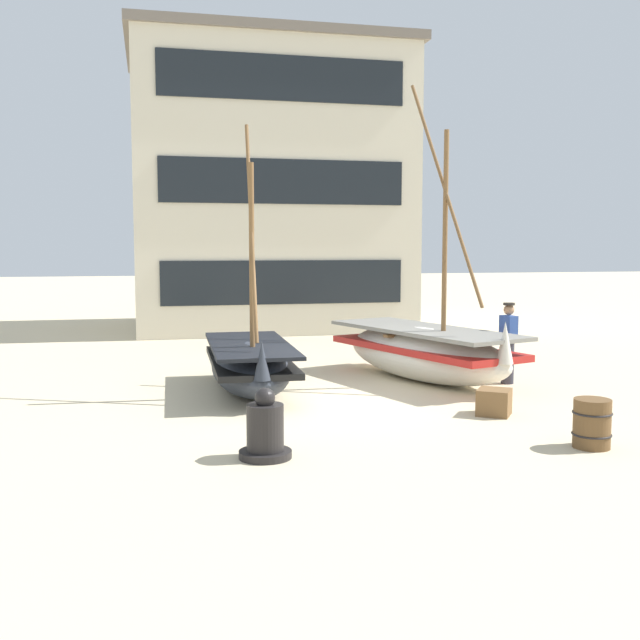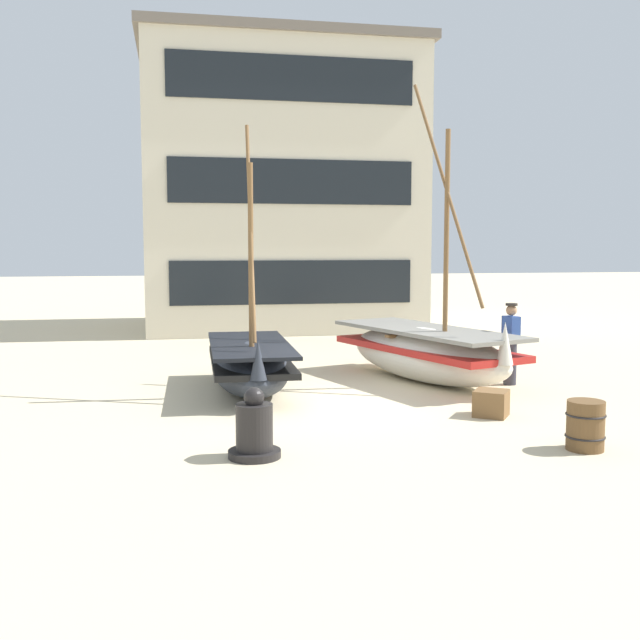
{
  "view_description": "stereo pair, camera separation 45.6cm",
  "coord_description": "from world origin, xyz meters",
  "px_view_note": "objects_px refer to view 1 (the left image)",
  "views": [
    {
      "loc": [
        -3.26,
        -13.24,
        2.85
      ],
      "look_at": [
        0.0,
        1.0,
        1.4
      ],
      "focal_mm": 41.93,
      "sensor_mm": 36.0,
      "label": 1
    },
    {
      "loc": [
        -2.81,
        -13.34,
        2.85
      ],
      "look_at": [
        0.0,
        1.0,
        1.4
      ],
      "focal_mm": 41.93,
      "sensor_mm": 36.0,
      "label": 2
    }
  ],
  "objects_px": {
    "capstan_winch": "(265,431)",
    "fishing_boat_near_left": "(425,351)",
    "fishing_boat_centre_large": "(250,365)",
    "wooden_barrel": "(592,423)",
    "harbor_building_main": "(267,189)",
    "cargo_crate": "(494,402)",
    "fisherman_by_hull": "(508,344)"
  },
  "relations": [
    {
      "from": "fisherman_by_hull",
      "to": "capstan_winch",
      "type": "relative_size",
      "value": 1.76
    },
    {
      "from": "fishing_boat_centre_large",
      "to": "capstan_winch",
      "type": "xyz_separation_m",
      "value": [
        -0.41,
        -4.6,
        -0.17
      ]
    },
    {
      "from": "cargo_crate",
      "to": "harbor_building_main",
      "type": "distance_m",
      "value": 15.7
    },
    {
      "from": "fishing_boat_centre_large",
      "to": "cargo_crate",
      "type": "distance_m",
      "value": 4.77
    },
    {
      "from": "fishing_boat_near_left",
      "to": "cargo_crate",
      "type": "relative_size",
      "value": 11.73
    },
    {
      "from": "wooden_barrel",
      "to": "harbor_building_main",
      "type": "height_order",
      "value": "harbor_building_main"
    },
    {
      "from": "wooden_barrel",
      "to": "harbor_building_main",
      "type": "distance_m",
      "value": 17.82
    },
    {
      "from": "fisherman_by_hull",
      "to": "wooden_barrel",
      "type": "relative_size",
      "value": 2.41
    },
    {
      "from": "capstan_winch",
      "to": "cargo_crate",
      "type": "distance_m",
      "value": 4.5
    },
    {
      "from": "capstan_winch",
      "to": "cargo_crate",
      "type": "xyz_separation_m",
      "value": [
        4.17,
        1.68,
        -0.15
      ]
    },
    {
      "from": "fishing_boat_centre_large",
      "to": "fishing_boat_near_left",
      "type": "bearing_deg",
      "value": 6.21
    },
    {
      "from": "cargo_crate",
      "to": "fishing_boat_near_left",
      "type": "bearing_deg",
      "value": 89.67
    },
    {
      "from": "wooden_barrel",
      "to": "harbor_building_main",
      "type": "relative_size",
      "value": 0.07
    },
    {
      "from": "fisherman_by_hull",
      "to": "wooden_barrel",
      "type": "xyz_separation_m",
      "value": [
        -1.15,
        -4.83,
        -0.48
      ]
    },
    {
      "from": "fishing_boat_centre_large",
      "to": "harbor_building_main",
      "type": "xyz_separation_m",
      "value": [
        2.24,
        12.01,
        4.3
      ]
    },
    {
      "from": "fishing_boat_centre_large",
      "to": "harbor_building_main",
      "type": "relative_size",
      "value": 0.54
    },
    {
      "from": "fishing_boat_near_left",
      "to": "capstan_winch",
      "type": "height_order",
      "value": "fishing_boat_near_left"
    },
    {
      "from": "fishing_boat_near_left",
      "to": "wooden_barrel",
      "type": "relative_size",
      "value": 8.89
    },
    {
      "from": "fishing_boat_centre_large",
      "to": "harbor_building_main",
      "type": "height_order",
      "value": "harbor_building_main"
    },
    {
      "from": "fishing_boat_centre_large",
      "to": "capstan_winch",
      "type": "bearing_deg",
      "value": -95.04
    },
    {
      "from": "fishing_boat_centre_large",
      "to": "wooden_barrel",
      "type": "height_order",
      "value": "fishing_boat_centre_large"
    },
    {
      "from": "fisherman_by_hull",
      "to": "wooden_barrel",
      "type": "distance_m",
      "value": 4.99
    },
    {
      "from": "fishing_boat_centre_large",
      "to": "capstan_winch",
      "type": "distance_m",
      "value": 4.62
    },
    {
      "from": "capstan_winch",
      "to": "fishing_boat_near_left",
      "type": "bearing_deg",
      "value": 50.15
    },
    {
      "from": "fishing_boat_near_left",
      "to": "harbor_building_main",
      "type": "xyz_separation_m",
      "value": [
        -1.54,
        11.6,
        4.21
      ]
    },
    {
      "from": "harbor_building_main",
      "to": "wooden_barrel",
      "type": "bearing_deg",
      "value": -83.52
    },
    {
      "from": "fishing_boat_centre_large",
      "to": "wooden_barrel",
      "type": "xyz_separation_m",
      "value": [
        4.19,
        -5.13,
        -0.19
      ]
    },
    {
      "from": "capstan_winch",
      "to": "cargo_crate",
      "type": "relative_size",
      "value": 1.81
    },
    {
      "from": "capstan_winch",
      "to": "wooden_barrel",
      "type": "relative_size",
      "value": 1.37
    },
    {
      "from": "capstan_winch",
      "to": "harbor_building_main",
      "type": "relative_size",
      "value": 0.1
    },
    {
      "from": "fishing_boat_near_left",
      "to": "harbor_building_main",
      "type": "height_order",
      "value": "harbor_building_main"
    },
    {
      "from": "wooden_barrel",
      "to": "cargo_crate",
      "type": "height_order",
      "value": "wooden_barrel"
    }
  ]
}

